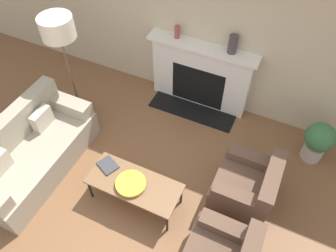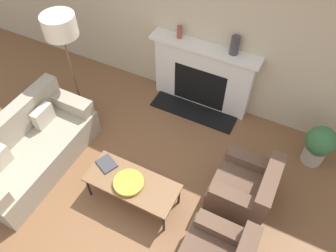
{
  "view_description": "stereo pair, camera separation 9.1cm",
  "coord_description": "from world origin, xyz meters",
  "px_view_note": "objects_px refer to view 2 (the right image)",
  "views": [
    {
      "loc": [
        1.29,
        -1.46,
        3.95
      ],
      "look_at": [
        0.02,
        1.26,
        0.45
      ],
      "focal_mm": 35.0,
      "sensor_mm": 36.0,
      "label": 1
    },
    {
      "loc": [
        1.38,
        -1.42,
        3.95
      ],
      "look_at": [
        0.02,
        1.26,
        0.45
      ],
      "focal_mm": 35.0,
      "sensor_mm": 36.0,
      "label": 2
    }
  ],
  "objects_px": {
    "fireplace": "(202,77)",
    "mantel_vase_left": "(180,32)",
    "floor_lamp": "(62,33)",
    "potted_plant": "(319,144)",
    "mantel_vase_center_left": "(235,45)",
    "book": "(107,164)",
    "couch": "(31,149)",
    "coffee_table": "(132,183)",
    "bowl": "(128,182)",
    "armchair_far": "(245,189)"
  },
  "relations": [
    {
      "from": "floor_lamp",
      "to": "potted_plant",
      "type": "height_order",
      "value": "floor_lamp"
    },
    {
      "from": "bowl",
      "to": "book",
      "type": "distance_m",
      "value": 0.42
    },
    {
      "from": "book",
      "to": "armchair_far",
      "type": "bearing_deg",
      "value": 42.23
    },
    {
      "from": "mantel_vase_center_left",
      "to": "armchair_far",
      "type": "bearing_deg",
      "value": -61.08
    },
    {
      "from": "book",
      "to": "floor_lamp",
      "type": "height_order",
      "value": "floor_lamp"
    },
    {
      "from": "couch",
      "to": "bowl",
      "type": "distance_m",
      "value": 1.52
    },
    {
      "from": "mantel_vase_left",
      "to": "fireplace",
      "type": "bearing_deg",
      "value": -1.98
    },
    {
      "from": "floor_lamp",
      "to": "mantel_vase_center_left",
      "type": "relative_size",
      "value": 6.31
    },
    {
      "from": "mantel_vase_center_left",
      "to": "floor_lamp",
      "type": "bearing_deg",
      "value": -153.49
    },
    {
      "from": "mantel_vase_left",
      "to": "mantel_vase_center_left",
      "type": "distance_m",
      "value": 0.84
    },
    {
      "from": "floor_lamp",
      "to": "mantel_vase_left",
      "type": "relative_size",
      "value": 8.9
    },
    {
      "from": "floor_lamp",
      "to": "mantel_vase_left",
      "type": "height_order",
      "value": "floor_lamp"
    },
    {
      "from": "potted_plant",
      "to": "mantel_vase_center_left",
      "type": "bearing_deg",
      "value": 165.46
    },
    {
      "from": "armchair_far",
      "to": "mantel_vase_center_left",
      "type": "bearing_deg",
      "value": -151.08
    },
    {
      "from": "mantel_vase_center_left",
      "to": "coffee_table",
      "type": "bearing_deg",
      "value": -102.81
    },
    {
      "from": "potted_plant",
      "to": "armchair_far",
      "type": "bearing_deg",
      "value": -122.92
    },
    {
      "from": "mantel_vase_center_left",
      "to": "fireplace",
      "type": "bearing_deg",
      "value": -178.03
    },
    {
      "from": "mantel_vase_left",
      "to": "mantel_vase_center_left",
      "type": "relative_size",
      "value": 0.71
    },
    {
      "from": "book",
      "to": "potted_plant",
      "type": "bearing_deg",
      "value": 58.47
    },
    {
      "from": "coffee_table",
      "to": "bowl",
      "type": "xyz_separation_m",
      "value": [
        -0.02,
        -0.04,
        0.06
      ]
    },
    {
      "from": "book",
      "to": "floor_lamp",
      "type": "xyz_separation_m",
      "value": [
        -1.19,
        0.96,
        1.02
      ]
    },
    {
      "from": "bowl",
      "to": "mantel_vase_center_left",
      "type": "distance_m",
      "value": 2.33
    },
    {
      "from": "coffee_table",
      "to": "bowl",
      "type": "distance_m",
      "value": 0.08
    },
    {
      "from": "fireplace",
      "to": "couch",
      "type": "relative_size",
      "value": 0.91
    },
    {
      "from": "armchair_far",
      "to": "floor_lamp",
      "type": "xyz_separation_m",
      "value": [
        -2.9,
        0.42,
        1.16
      ]
    },
    {
      "from": "book",
      "to": "coffee_table",
      "type": "bearing_deg",
      "value": 13.71
    },
    {
      "from": "fireplace",
      "to": "couch",
      "type": "distance_m",
      "value": 2.73
    },
    {
      "from": "fireplace",
      "to": "floor_lamp",
      "type": "bearing_deg",
      "value": -148.37
    },
    {
      "from": "mantel_vase_left",
      "to": "book",
      "type": "bearing_deg",
      "value": -91.79
    },
    {
      "from": "floor_lamp",
      "to": "mantel_vase_center_left",
      "type": "bearing_deg",
      "value": 26.51
    },
    {
      "from": "armchair_far",
      "to": "potted_plant",
      "type": "xyz_separation_m",
      "value": [
        0.69,
        1.07,
        0.08
      ]
    },
    {
      "from": "armchair_far",
      "to": "book",
      "type": "relative_size",
      "value": 2.56
    },
    {
      "from": "coffee_table",
      "to": "mantel_vase_left",
      "type": "bearing_deg",
      "value": 99.92
    },
    {
      "from": "couch",
      "to": "coffee_table",
      "type": "bearing_deg",
      "value": -84.92
    },
    {
      "from": "fireplace",
      "to": "floor_lamp",
      "type": "xyz_separation_m",
      "value": [
        -1.67,
        -1.03,
        0.89
      ]
    },
    {
      "from": "floor_lamp",
      "to": "book",
      "type": "bearing_deg",
      "value": -39.0
    },
    {
      "from": "bowl",
      "to": "mantel_vase_left",
      "type": "bearing_deg",
      "value": 99.14
    },
    {
      "from": "coffee_table",
      "to": "potted_plant",
      "type": "relative_size",
      "value": 1.81
    },
    {
      "from": "couch",
      "to": "book",
      "type": "bearing_deg",
      "value": -78.87
    },
    {
      "from": "couch",
      "to": "book",
      "type": "distance_m",
      "value": 1.14
    },
    {
      "from": "fireplace",
      "to": "mantel_vase_center_left",
      "type": "height_order",
      "value": "mantel_vase_center_left"
    },
    {
      "from": "armchair_far",
      "to": "mantel_vase_center_left",
      "type": "distance_m",
      "value": 1.93
    },
    {
      "from": "fireplace",
      "to": "book",
      "type": "height_order",
      "value": "fireplace"
    },
    {
      "from": "fireplace",
      "to": "mantel_vase_left",
      "type": "distance_m",
      "value": 0.79
    },
    {
      "from": "couch",
      "to": "floor_lamp",
      "type": "relative_size",
      "value": 1.08
    },
    {
      "from": "fireplace",
      "to": "mantel_vase_left",
      "type": "bearing_deg",
      "value": 178.02
    },
    {
      "from": "mantel_vase_left",
      "to": "couch",
      "type": "bearing_deg",
      "value": -117.82
    },
    {
      "from": "couch",
      "to": "armchair_far",
      "type": "bearing_deg",
      "value": -74.84
    },
    {
      "from": "book",
      "to": "couch",
      "type": "bearing_deg",
      "value": -144.34
    },
    {
      "from": "floor_lamp",
      "to": "potted_plant",
      "type": "distance_m",
      "value": 3.8
    }
  ]
}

